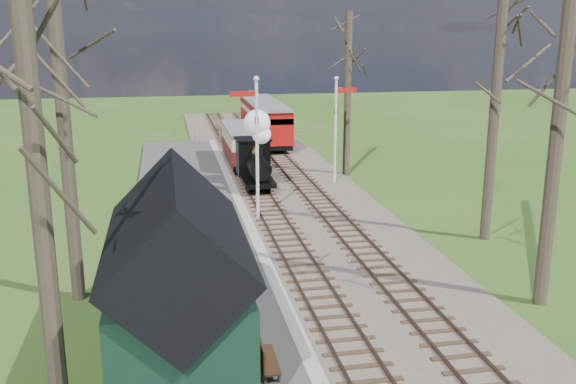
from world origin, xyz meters
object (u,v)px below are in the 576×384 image
station_shed (178,285)px  coach (242,143)px  locomotive (256,154)px  person (235,360)px  bench (264,354)px  semaphore_near (255,139)px  red_carriage_a (271,126)px  semaphore_far (337,122)px  red_carriage_b (259,115)px  sign_board (239,295)px

station_shed → coach: 23.93m
locomotive → person: (-3.12, -18.71, -1.05)m
station_shed → bench: size_ratio=4.34×
semaphore_near → person: size_ratio=4.67×
station_shed → red_carriage_a: (6.90, 28.70, -0.63)m
semaphore_far → bench: 20.00m
red_carriage_b → bench: bearing=-98.1°
sign_board → station_shed: bearing=-121.5°
semaphore_near → locomotive: 5.78m
sign_board → red_carriage_b: bearing=80.6°
locomotive → red_carriage_a: locomotive is taller
sign_board → bench: bearing=-86.4°
coach → person: (-3.13, -24.77, -0.54)m
semaphore_near → red_carriage_b: (3.37, 22.20, -1.99)m
station_shed → person: station_shed is taller
semaphore_near → red_carriage_a: semaphore_near is taller
semaphore_near → red_carriage_a: 17.15m
semaphore_far → sign_board: size_ratio=5.84×
red_carriage_a → sign_board: red_carriage_a is taller
bench → semaphore_near: bearing=82.7°
red_carriage_a → sign_board: size_ratio=5.77×
semaphore_near → semaphore_far: size_ratio=1.09×
red_carriage_a → locomotive: bearing=-103.1°
locomotive → bench: 18.29m
station_shed → semaphore_near: semaphore_near is taller
red_carriage_b → person: size_ratio=4.24×
red_carriage_a → coach: bearing=-116.7°
locomotive → coach: locomotive is taller
red_carriage_b → station_shed: bearing=-101.4°
semaphore_near → locomotive: (0.76, 5.47, -1.70)m
semaphore_near → bench: 13.08m
semaphore_near → person: semaphore_near is taller
red_carriage_b → person: 35.91m
locomotive → red_carriage_a: (2.61, 11.23, -0.28)m
station_shed → red_carriage_b: station_shed is taller
red_carriage_a → red_carriage_b: (0.00, 5.50, 0.00)m
semaphore_far → person: size_ratio=4.29×
coach → red_carriage_b: bearing=76.3°
locomotive → semaphore_near: bearing=-97.9°
semaphore_far → bench: semaphore_far is taller
semaphore_near → sign_board: (-1.82, -9.22, -2.93)m
semaphore_far → bench: bearing=-109.9°
red_carriage_a → person: bearing=-100.8°
station_shed → coach: size_ratio=0.96×
semaphore_far → person: 20.80m
sign_board → person: bearing=-97.7°
person → semaphore_near: bearing=6.0°
bench → person: bearing=-140.6°
station_shed → red_carriage_a: station_shed is taller
semaphore_far → coach: 7.31m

